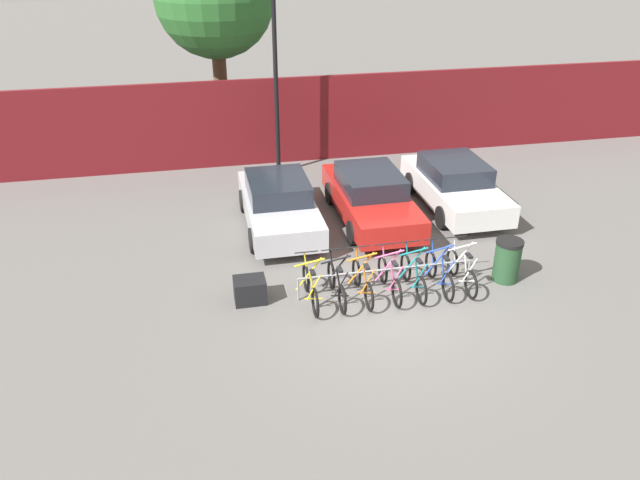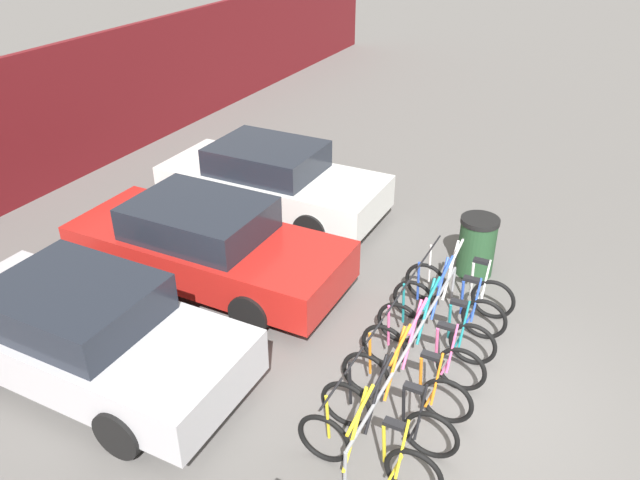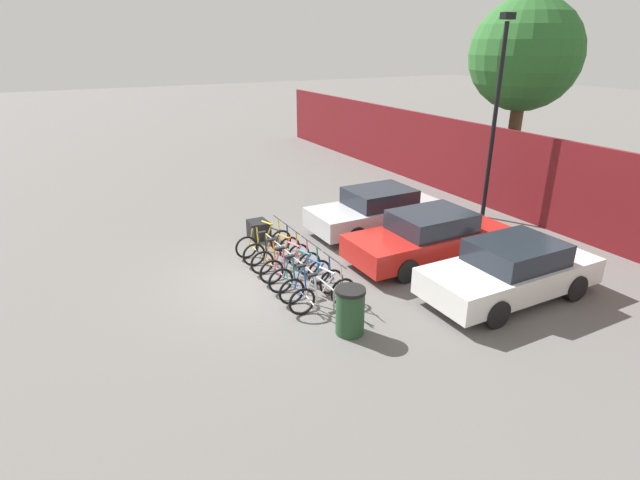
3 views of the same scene
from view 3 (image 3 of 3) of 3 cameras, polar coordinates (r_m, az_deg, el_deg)
The scene contains 17 objects.
ground_plane at distance 12.87m, azimuth -5.81°, elevation -4.67°, with size 120.00×120.00×0.00m, color #605E5B.
hoarding_wall at distance 17.94m, azimuth 23.41°, elevation 6.29°, with size 36.00×0.16×2.90m, color maroon.
bike_rack at distance 12.78m, azimuth -2.85°, elevation -2.34°, with size 4.08×0.04×0.57m.
bicycle_yellow at distance 14.27m, azimuth -6.43°, elevation -0.28°, with size 0.68×1.71×1.05m.
bicycle_black at distance 13.76m, azimuth -5.51°, elevation -1.10°, with size 0.68×1.71×1.05m.
bicycle_orange at distance 13.26m, azimuth -4.51°, elevation -1.99°, with size 0.68×1.71×1.05m.
bicycle_pink at distance 12.74m, azimuth -3.37°, elevation -3.00°, with size 0.68×1.71×1.05m.
bicycle_teal at distance 12.28m, azimuth -2.26°, elevation -3.98°, with size 0.68×1.71×1.05m.
bicycle_blue at distance 11.78m, azimuth -0.93°, elevation -5.15°, with size 0.68×1.71×1.05m.
bicycle_white at distance 11.35m, azimuth 0.33°, elevation -6.24°, with size 0.68×1.71×1.05m.
car_silver at distance 15.98m, azimuth 6.50°, elevation 3.38°, with size 1.91×4.33×1.40m.
car_red at distance 14.05m, azimuth 12.24°, elevation 0.36°, with size 1.91×4.56×1.40m.
car_white at distance 12.59m, azimuth 21.01°, elevation -3.26°, with size 1.91×4.39×1.40m.
lamp_post at distance 17.53m, azimuth 19.45°, elevation 13.75°, with size 0.24×0.44×6.50m.
trash_bin at distance 10.45m, azimuth 3.46°, elevation -8.09°, with size 0.63×0.63×1.03m.
cargo_crate at distance 15.55m, azimuth -7.01°, elevation 1.19°, with size 0.70×0.56×0.55m, color black.
tree_behind_hoarding at distance 20.54m, azimuth 22.39°, elevation 18.88°, with size 3.98×3.98×7.23m.
Camera 3 is at (10.71, -4.24, 5.74)m, focal length 28.00 mm.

